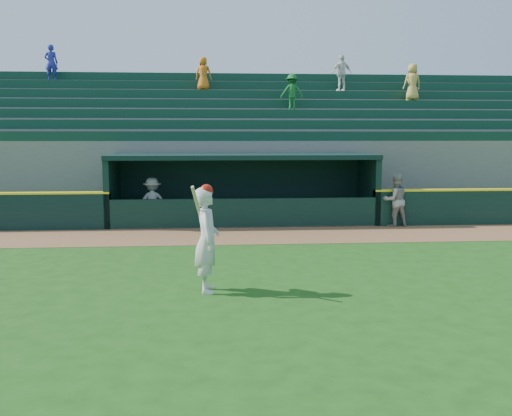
# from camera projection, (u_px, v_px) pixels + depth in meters

# --- Properties ---
(ground) EXTENTS (120.00, 120.00, 0.00)m
(ground) POSITION_uv_depth(u_px,v_px,m) (261.00, 273.00, 13.02)
(ground) COLOR #1B4A12
(ground) RESTS_ON ground
(warning_track) EXTENTS (40.00, 3.00, 0.01)m
(warning_track) POSITION_uv_depth(u_px,v_px,m) (248.00, 236.00, 17.86)
(warning_track) COLOR brown
(warning_track) RESTS_ON ground
(dugout_player_front) EXTENTS (0.97, 0.80, 1.82)m
(dugout_player_front) POSITION_uv_depth(u_px,v_px,m) (395.00, 200.00, 19.61)
(dugout_player_front) COLOR #9B9B96
(dugout_player_front) RESTS_ON ground
(dugout_player_inside) EXTENTS (1.15, 0.75, 1.67)m
(dugout_player_inside) POSITION_uv_depth(u_px,v_px,m) (153.00, 202.00, 19.77)
(dugout_player_inside) COLOR #9E9F9A
(dugout_player_inside) RESTS_ON ground
(dugout) EXTENTS (9.40, 2.80, 2.46)m
(dugout) POSITION_uv_depth(u_px,v_px,m) (242.00, 184.00, 20.76)
(dugout) COLOR slate
(dugout) RESTS_ON ground
(stands) EXTENTS (34.50, 6.25, 7.09)m
(stands) POSITION_uv_depth(u_px,v_px,m) (237.00, 152.00, 25.15)
(stands) COLOR slate
(stands) RESTS_ON ground
(batter_at_plate) EXTENTS (0.56, 0.86, 2.19)m
(batter_at_plate) POSITION_uv_depth(u_px,v_px,m) (207.00, 239.00, 11.38)
(batter_at_plate) COLOR silver
(batter_at_plate) RESTS_ON ground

